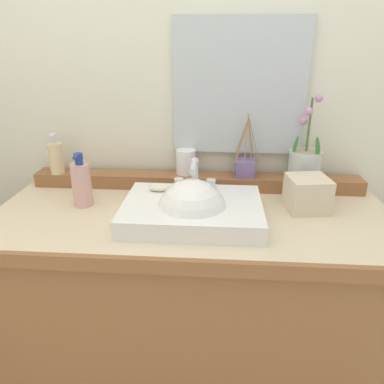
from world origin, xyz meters
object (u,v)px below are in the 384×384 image
at_px(potted_plant, 305,161).
at_px(tumbler_cup, 186,162).
at_px(lotion_bottle, 82,184).
at_px(reed_diffuser, 245,167).
at_px(sink_basin, 192,212).
at_px(tissue_box, 307,194).
at_px(soap_dispenser, 56,157).
at_px(soap_bar, 159,187).

xyz_separation_m(potted_plant, tumbler_cup, (-0.45, 0.02, -0.02)).
bearing_deg(lotion_bottle, reed_diffuser, 19.02).
bearing_deg(reed_diffuser, sink_basin, -122.16).
bearing_deg(tissue_box, reed_diffuser, 139.06).
bearing_deg(potted_plant, sink_basin, -145.21).
distance_m(potted_plant, soap_dispenser, 0.95).
distance_m(soap_dispenser, tumbler_cup, 0.50).
bearing_deg(soap_dispenser, potted_plant, 0.70).
bearing_deg(soap_dispenser, soap_bar, -21.58).
xyz_separation_m(tumbler_cup, reed_diffuser, (0.23, -0.01, -0.01)).
bearing_deg(soap_bar, sink_basin, -38.68).
relative_size(soap_dispenser, reed_diffuser, 0.65).
height_order(sink_basin, soap_dispenser, soap_dispenser).
relative_size(potted_plant, tumbler_cup, 3.29).
bearing_deg(tissue_box, tumbler_cup, 156.29).
distance_m(sink_basin, soap_bar, 0.16).
relative_size(soap_bar, soap_dispenser, 0.45).
height_order(sink_basin, reed_diffuser, reed_diffuser).
height_order(lotion_bottle, tissue_box, lotion_bottle).
bearing_deg(tissue_box, soap_dispenser, 170.61).
bearing_deg(soap_bar, soap_dispenser, 158.42).
distance_m(sink_basin, tumbler_cup, 0.31).
relative_size(soap_bar, lotion_bottle, 0.37).
height_order(potted_plant, reed_diffuser, potted_plant).
height_order(soap_dispenser, reed_diffuser, reed_diffuser).
bearing_deg(reed_diffuser, potted_plant, -2.29).
bearing_deg(potted_plant, reed_diffuser, 177.71).
xyz_separation_m(sink_basin, lotion_bottle, (-0.39, 0.09, 0.05)).
bearing_deg(soap_dispenser, lotion_bottle, -47.59).
distance_m(soap_dispenser, lotion_bottle, 0.24).
xyz_separation_m(soap_bar, soap_dispenser, (-0.43, 0.17, 0.05)).
xyz_separation_m(potted_plant, tissue_box, (-0.02, -0.17, -0.06)).
xyz_separation_m(soap_dispenser, reed_diffuser, (0.73, 0.02, -0.03)).
xyz_separation_m(potted_plant, soap_dispenser, (-0.95, -0.01, -0.00)).
height_order(soap_dispenser, tissue_box, soap_dispenser).
xyz_separation_m(reed_diffuser, tissue_box, (0.20, -0.17, -0.03)).
xyz_separation_m(sink_basin, tumbler_cup, (-0.05, 0.30, 0.07)).
height_order(soap_dispenser, lotion_bottle, soap_dispenser).
relative_size(potted_plant, lotion_bottle, 1.66).
bearing_deg(potted_plant, tumbler_cup, 177.13).
bearing_deg(tumbler_cup, reed_diffuser, -3.43).
height_order(potted_plant, tumbler_cup, potted_plant).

